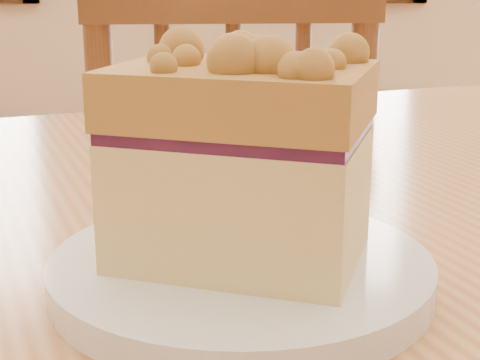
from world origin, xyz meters
The scene contains 4 objects.
cafe_table_main centered at (0.03, 0.16, 0.64)m, with size 1.34×1.12×0.75m.
cafe_chair_main centered at (0.05, 0.76, 0.46)m, with size 0.44×0.44×0.91m.
plate centered at (0.06, 0.03, 0.76)m, with size 0.19×0.19×0.02m.
cake_slice centered at (0.06, 0.03, 0.82)m, with size 0.15×0.12×0.11m.
Camera 1 is at (0.05, -0.31, 0.91)m, focal length 55.00 mm.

